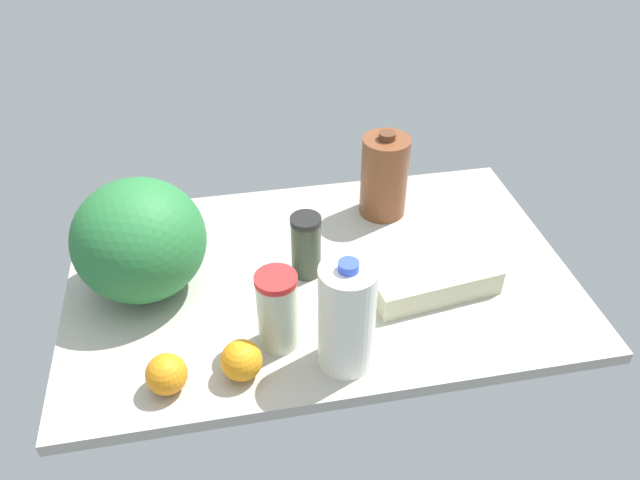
% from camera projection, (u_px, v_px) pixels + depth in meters
% --- Properties ---
extents(countertop, '(1.20, 0.76, 0.03)m').
position_uv_depth(countertop, '(320.00, 277.00, 1.52)').
color(countertop, '#ADA99F').
rests_on(countertop, ground).
extents(milk_jug, '(0.11, 0.11, 0.26)m').
position_uv_depth(milk_jug, '(346.00, 317.00, 1.22)').
color(milk_jug, white).
rests_on(milk_jug, countertop).
extents(egg_carton, '(0.31, 0.16, 0.06)m').
position_uv_depth(egg_carton, '(434.00, 281.00, 1.44)').
color(egg_carton, beige).
rests_on(egg_carton, countertop).
extents(chocolate_milk_jug, '(0.12, 0.12, 0.24)m').
position_uv_depth(chocolate_milk_jug, '(384.00, 176.00, 1.65)').
color(chocolate_milk_jug, brown).
rests_on(chocolate_milk_jug, countertop).
extents(tumbler_cup, '(0.09, 0.09, 0.18)m').
position_uv_depth(tumbler_cup, '(278.00, 310.00, 1.28)').
color(tumbler_cup, beige).
rests_on(tumbler_cup, countertop).
extents(watermelon, '(0.30, 0.30, 0.28)m').
position_uv_depth(watermelon, '(139.00, 240.00, 1.39)').
color(watermelon, '#287538').
rests_on(watermelon, countertop).
extents(shaker_bottle, '(0.07, 0.07, 0.16)m').
position_uv_depth(shaker_bottle, '(306.00, 246.00, 1.47)').
color(shaker_bottle, '#353D2D').
rests_on(shaker_bottle, countertop).
extents(orange_far_back, '(0.08, 0.08, 0.08)m').
position_uv_depth(orange_far_back, '(241.00, 360.00, 1.24)').
color(orange_far_back, orange).
rests_on(orange_far_back, countertop).
extents(orange_loose, '(0.08, 0.08, 0.08)m').
position_uv_depth(orange_loose, '(167.00, 374.00, 1.22)').
color(orange_loose, orange).
rests_on(orange_loose, countertop).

